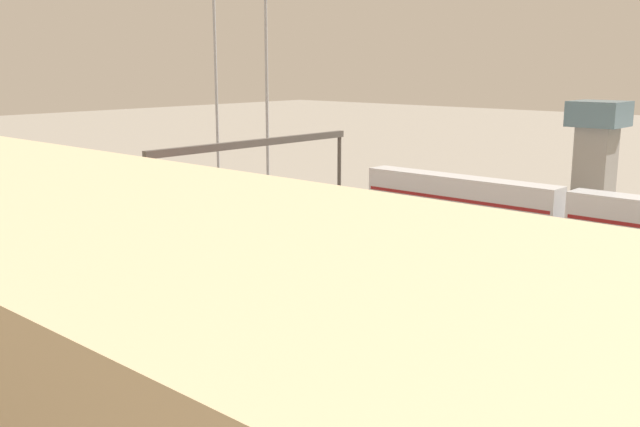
{
  "coord_description": "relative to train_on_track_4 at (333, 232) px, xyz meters",
  "views": [
    {
      "loc": [
        -43.49,
        55.96,
        17.26
      ],
      "look_at": [
        3.93,
        3.28,
        2.5
      ],
      "focal_mm": 40.56,
      "sensor_mm": 36.0,
      "label": 1
    }
  ],
  "objects": [
    {
      "name": "track_bed_2",
      "position": [
        1.48,
        -10.0,
        -2.1
      ],
      "size": [
        140.0,
        2.8,
        0.12
      ],
      "primitive_type": "cube",
      "color": "#4C443D",
      "rests_on": "ground_plane"
    },
    {
      "name": "train_on_track_3",
      "position": [
        0.13,
        -5.0,
        -0.1
      ],
      "size": [
        114.8,
        3.06,
        4.4
      ],
      "color": "black",
      "rests_on": "ground_plane"
    },
    {
      "name": "light_mast_0",
      "position": [
        43.35,
        -22.99,
        18.41
      ],
      "size": [
        2.8,
        0.7,
        33.2
      ],
      "color": "#9EA0A5",
      "rests_on": "ground_plane"
    },
    {
      "name": "track_bed_1",
      "position": [
        1.48,
        -15.0,
        -2.1
      ],
      "size": [
        140.0,
        2.8,
        0.12
      ],
      "primitive_type": "cube",
      "color": "#4C443D",
      "rests_on": "ground_plane"
    },
    {
      "name": "train_on_track_4",
      "position": [
        0.0,
        0.0,
        0.0
      ],
      "size": [
        10.0,
        3.0,
        5.0
      ],
      "color": "#D85914",
      "rests_on": "ground_plane"
    },
    {
      "name": "maintenance_shed",
      "position": [
        -10.27,
        31.97,
        3.62
      ],
      "size": [
        57.15,
        18.71,
        11.56
      ],
      "primitive_type": "cube",
      "color": "tan",
      "rests_on": "ground_plane"
    },
    {
      "name": "track_bed_3",
      "position": [
        1.48,
        -5.0,
        -2.1
      ],
      "size": [
        140.0,
        2.8,
        0.12
      ],
      "primitive_type": "cube",
      "color": "#4C443D",
      "rests_on": "ground_plane"
    },
    {
      "name": "signal_gantry",
      "position": [
        18.14,
        -7.5,
        5.4
      ],
      "size": [
        0.7,
        30.0,
        8.8
      ],
      "color": "#4C4742",
      "rests_on": "ground_plane"
    },
    {
      "name": "track_bed_5",
      "position": [
        1.48,
        5.0,
        -2.1
      ],
      "size": [
        140.0,
        2.8,
        0.12
      ],
      "primitive_type": "cube",
      "color": "#4C443D",
      "rests_on": "ground_plane"
    },
    {
      "name": "track_bed_4",
      "position": [
        1.48,
        0.0,
        -2.1
      ],
      "size": [
        140.0,
        2.8,
        0.12
      ],
      "primitive_type": "cube",
      "color": "#4C443D",
      "rests_on": "ground_plane"
    },
    {
      "name": "light_mast_2",
      "position": [
        33.19,
        -23.76,
        15.44
      ],
      "size": [
        2.8,
        0.7,
        27.68
      ],
      "color": "#9EA0A5",
      "rests_on": "ground_plane"
    },
    {
      "name": "ground_plane",
      "position": [
        1.48,
        -7.5,
        -2.16
      ],
      "size": [
        400.0,
        400.0,
        0.0
      ],
      "primitive_type": "plane",
      "color": "gray"
    },
    {
      "name": "track_bed_0",
      "position": [
        1.48,
        -20.0,
        -2.1
      ],
      "size": [
        140.0,
        2.8,
        0.12
      ],
      "primitive_type": "cube",
      "color": "#3D3833",
      "rests_on": "ground_plane"
    },
    {
      "name": "train_on_track_5",
      "position": [
        31.59,
        5.0,
        -0.04
      ],
      "size": [
        66.4,
        3.0,
        4.4
      ],
      "color": "maroon",
      "rests_on": "ground_plane"
    },
    {
      "name": "control_tower",
      "position": [
        -8.95,
        -37.75,
        5.41
      ],
      "size": [
        6.0,
        6.0,
        12.91
      ],
      "color": "gray",
      "rests_on": "ground_plane"
    }
  ]
}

